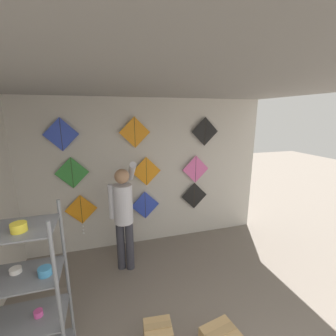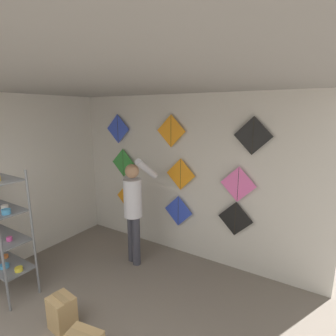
% 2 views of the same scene
% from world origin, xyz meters
% --- Properties ---
extents(back_panel, '(4.94, 0.06, 2.80)m').
position_xyz_m(back_panel, '(0.00, 3.66, 1.40)').
color(back_panel, beige).
rests_on(back_panel, ground).
extents(ceiling_slab, '(4.94, 4.43, 0.04)m').
position_xyz_m(ceiling_slab, '(0.00, 1.82, 2.82)').
color(ceiling_slab, gray).
extents(shelf_rack, '(0.98, 0.44, 1.79)m').
position_xyz_m(shelf_rack, '(-1.52, 1.37, 1.00)').
color(shelf_rack, slate).
rests_on(shelf_rack, ground).
extents(shopkeeper, '(0.44, 0.57, 1.82)m').
position_xyz_m(shopkeeper, '(-0.40, 2.91, 1.02)').
color(shopkeeper, '#383842').
rests_on(shopkeeper, ground).
extents(kite_0, '(0.55, 0.04, 0.76)m').
position_xyz_m(kite_0, '(-1.09, 3.57, 0.81)').
color(kite_0, orange).
extents(kite_1, '(0.55, 0.01, 0.55)m').
position_xyz_m(kite_1, '(0.07, 3.57, 0.79)').
color(kite_1, blue).
extents(kite_2, '(0.55, 0.01, 0.55)m').
position_xyz_m(kite_2, '(1.09, 3.57, 0.88)').
color(kite_2, black).
extents(kite_3, '(0.55, 0.01, 0.55)m').
position_xyz_m(kite_3, '(-1.18, 3.57, 1.53)').
color(kite_3, '#338C38').
extents(kite_4, '(0.55, 0.01, 0.55)m').
position_xyz_m(kite_4, '(0.11, 3.57, 1.47)').
color(kite_4, orange).
extents(kite_5, '(0.55, 0.01, 0.55)m').
position_xyz_m(kite_5, '(1.11, 3.57, 1.44)').
color(kite_5, pink).
extents(kite_6, '(0.55, 0.01, 0.55)m').
position_xyz_m(kite_6, '(-1.28, 3.57, 2.19)').
color(kite_6, blue).
extents(kite_7, '(0.55, 0.01, 0.55)m').
position_xyz_m(kite_7, '(-0.08, 3.57, 2.19)').
color(kite_7, orange).
extents(kite_8, '(0.55, 0.01, 0.55)m').
position_xyz_m(kite_8, '(1.28, 3.57, 2.18)').
color(kite_8, black).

